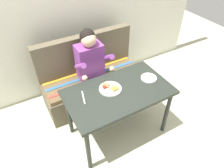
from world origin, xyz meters
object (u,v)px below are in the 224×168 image
Objects in this scene: couch at (92,81)px; plate_eggs at (149,78)px; knife at (83,97)px; plate_breakfast at (110,88)px; person at (92,65)px; table at (118,96)px.

couch is 7.55× the size of plate_eggs.
couch is at bearing 74.61° from knife.
plate_eggs is at bearing -6.78° from plate_breakfast.
plate_breakfast is (-0.02, -0.52, 0.00)m from person.
plate_eggs reaches higher than knife.
plate_eggs is 0.95× the size of knife.
person is 4.72× the size of plate_breakfast.
couch is 0.96m from plate_eggs.
person is 0.60m from knife.
couch reaches higher than table.
plate_breakfast is at bearing 10.17° from knife.
table is 6.00× the size of knife.
couch is at bearing 90.00° from table.
plate_eggs is at bearing 8.86° from knife.
plate_breakfast is at bearing -95.61° from couch.
couch is 5.61× the size of plate_breakfast.
plate_eggs is at bearing 1.36° from table.
plate_breakfast reaches higher than table.
plate_eggs is at bearing -50.28° from person.
plate_breakfast reaches higher than knife.
plate_eggs is 0.83m from knife.
person reaches higher than table.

